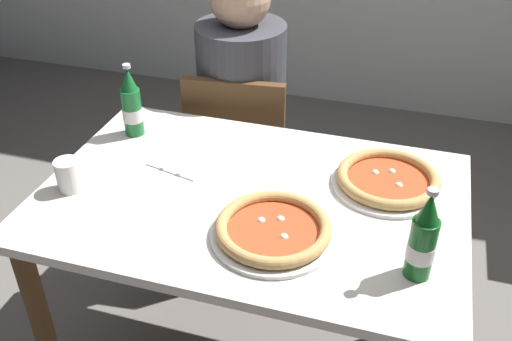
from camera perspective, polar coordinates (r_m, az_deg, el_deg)
dining_table_main at (r=1.71m, az=-0.49°, el=-5.48°), size 1.20×0.80×0.75m
chair_behind_table at (r=2.33m, az=-1.55°, el=1.70°), size 0.44×0.44×0.85m
diner_seated at (r=2.32m, az=-1.39°, el=4.49°), size 0.34×0.34×1.21m
pizza_margherita_near at (r=1.48m, az=1.72°, el=-5.87°), size 0.33×0.33×0.04m
pizza_marinara_far at (r=1.71m, az=12.93°, el=-0.89°), size 0.32×0.32×0.04m
beer_bottle_left at (r=1.93m, az=-12.22°, el=6.32°), size 0.07×0.07×0.25m
beer_bottle_center at (r=1.38m, az=16.20°, el=-6.66°), size 0.07×0.07×0.25m
napkin_with_cutlery at (r=1.81m, az=-6.86°, el=1.20°), size 0.22×0.22×0.01m
paper_cup at (r=1.72m, az=-18.05°, el=-0.44°), size 0.07×0.07×0.09m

